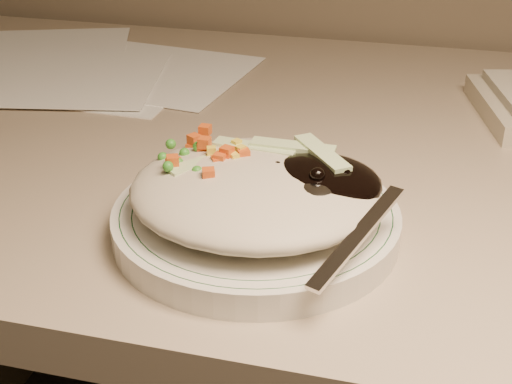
# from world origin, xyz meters

# --- Properties ---
(desk) EXTENTS (1.40, 0.70, 0.74)m
(desk) POSITION_xyz_m (0.00, 1.38, 0.54)
(desk) COLOR gray
(desk) RESTS_ON ground
(plate) EXTENTS (0.22, 0.22, 0.02)m
(plate) POSITION_xyz_m (-0.05, 1.18, 0.75)
(plate) COLOR silver
(plate) RESTS_ON desk
(plate_rim) EXTENTS (0.21, 0.21, 0.00)m
(plate_rim) POSITION_xyz_m (-0.05, 1.18, 0.76)
(plate_rim) COLOR #144723
(plate_rim) RESTS_ON plate
(meal) EXTENTS (0.21, 0.19, 0.05)m
(meal) POSITION_xyz_m (-0.04, 1.18, 0.78)
(meal) COLOR #B2A790
(meal) RESTS_ON plate
(papers) EXTENTS (0.52, 0.37, 0.00)m
(papers) POSITION_xyz_m (-0.39, 1.51, 0.74)
(papers) COLOR white
(papers) RESTS_ON desk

